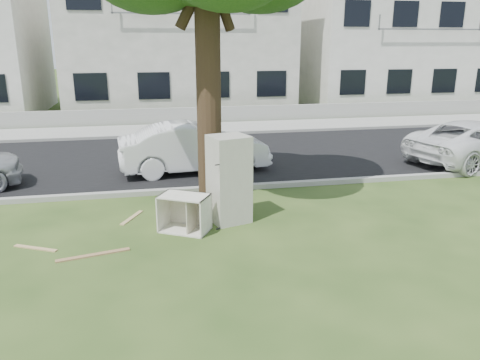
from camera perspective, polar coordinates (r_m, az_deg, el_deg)
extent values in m
plane|color=#294318|center=(9.25, 0.38, -5.82)|extent=(120.00, 120.00, 0.00)
cube|color=black|center=(14.90, -4.24, 2.84)|extent=(120.00, 7.00, 0.01)
cube|color=gray|center=(11.52, -2.06, -1.27)|extent=(120.00, 0.18, 0.12)
cube|color=gray|center=(18.35, -5.62, 5.38)|extent=(120.00, 0.18, 0.12)
cube|color=gray|center=(19.77, -6.04, 6.19)|extent=(120.00, 2.80, 0.01)
cube|color=gray|center=(21.29, -6.48, 7.85)|extent=(120.00, 0.15, 0.70)
cylinder|color=black|center=(10.31, -3.86, 11.38)|extent=(0.54, 0.54, 5.20)
cube|color=silver|center=(25.94, -7.69, 16.55)|extent=(11.00, 8.00, 7.20)
cube|color=white|center=(29.29, 17.39, 15.36)|extent=(10.00, 8.00, 6.60)
cube|color=beige|center=(9.32, -1.34, 0.10)|extent=(0.89, 0.85, 1.76)
cube|color=beige|center=(9.05, -6.77, -4.03)|extent=(1.08, 0.95, 0.72)
cube|color=#936E47|center=(8.48, -17.43, -8.71)|extent=(1.22, 0.37, 0.02)
cube|color=tan|center=(9.10, -23.66, -7.62)|extent=(0.80, 0.46, 0.02)
cube|color=tan|center=(9.98, -13.05, -4.50)|extent=(0.46, 0.78, 0.02)
imported|color=silver|center=(13.13, -5.59, 3.97)|extent=(4.26, 1.82, 1.36)
imported|color=white|center=(15.77, 26.93, 4.18)|extent=(4.97, 3.37, 1.26)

